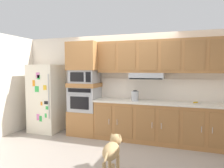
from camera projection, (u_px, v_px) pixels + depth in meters
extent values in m
plane|color=#9E9389|center=(111.00, 149.00, 4.23)|extent=(9.60, 9.60, 0.00)
cube|color=silver|center=(125.00, 85.00, 5.20)|extent=(6.20, 0.12, 2.50)
cube|color=silver|center=(3.00, 85.00, 5.04)|extent=(0.12, 7.10, 2.50)
cube|color=silver|center=(47.00, 98.00, 5.46)|extent=(0.76, 0.70, 1.76)
cylinder|color=silver|center=(49.00, 97.00, 5.00)|extent=(0.02, 0.02, 1.10)
cube|color=green|center=(46.00, 116.00, 5.08)|extent=(0.05, 0.01, 0.10)
cube|color=orange|center=(41.00, 104.00, 5.10)|extent=(0.05, 0.01, 0.09)
cube|color=pink|center=(38.00, 117.00, 5.16)|extent=(0.08, 0.01, 0.16)
cube|color=green|center=(38.00, 77.00, 5.07)|extent=(0.08, 0.01, 0.11)
cube|color=green|center=(41.00, 119.00, 5.14)|extent=(0.08, 0.01, 0.14)
cube|color=green|center=(47.00, 108.00, 5.06)|extent=(0.08, 0.01, 0.08)
cube|color=gold|center=(45.00, 88.00, 5.04)|extent=(0.09, 0.01, 0.12)
cube|color=orange|center=(34.00, 83.00, 5.13)|extent=(0.07, 0.01, 0.15)
cube|color=black|center=(46.00, 103.00, 5.05)|extent=(0.11, 0.01, 0.08)
cube|color=green|center=(37.00, 89.00, 5.11)|extent=(0.12, 0.01, 0.15)
cube|color=pink|center=(38.00, 75.00, 5.08)|extent=(0.10, 0.01, 0.14)
cube|color=#A8703D|center=(85.00, 122.00, 5.22)|extent=(0.74, 0.62, 0.60)
cube|color=#A8AAAF|center=(85.00, 99.00, 5.18)|extent=(0.70, 0.58, 0.60)
cube|color=black|center=(79.00, 103.00, 4.90)|extent=(0.49, 0.01, 0.30)
cube|color=black|center=(79.00, 90.00, 4.88)|extent=(0.59, 0.01, 0.09)
cylinder|color=#A8AAAF|center=(79.00, 95.00, 4.87)|extent=(0.56, 0.02, 0.02)
cube|color=#A8703D|center=(85.00, 85.00, 5.16)|extent=(0.74, 0.62, 0.10)
cube|color=#A8AAAF|center=(85.00, 77.00, 5.14)|extent=(0.64, 0.53, 0.32)
cube|color=black|center=(77.00, 77.00, 4.91)|extent=(0.35, 0.01, 0.22)
cube|color=black|center=(88.00, 77.00, 4.81)|extent=(0.13, 0.01, 0.24)
cube|color=#A8703D|center=(84.00, 56.00, 5.11)|extent=(0.74, 0.62, 0.68)
cube|color=#A8703D|center=(158.00, 123.00, 4.63)|extent=(2.91, 0.60, 0.88)
cube|color=#9A6738|center=(103.00, 121.00, 4.73)|extent=(0.41, 0.01, 0.70)
cylinder|color=#BCBCC1|center=(109.00, 122.00, 4.67)|extent=(0.01, 0.01, 0.12)
cube|color=#9A6738|center=(123.00, 123.00, 4.57)|extent=(0.41, 0.01, 0.70)
cylinder|color=#BCBCC1|center=(117.00, 122.00, 4.61)|extent=(0.01, 0.01, 0.12)
cube|color=#9A6738|center=(145.00, 124.00, 4.42)|extent=(0.41, 0.01, 0.70)
cylinder|color=#BCBCC1|center=(152.00, 125.00, 4.36)|extent=(0.01, 0.01, 0.12)
cube|color=#9A6738|center=(169.00, 126.00, 4.26)|extent=(0.41, 0.01, 0.70)
cylinder|color=#BCBCC1|center=(161.00, 126.00, 4.30)|extent=(0.01, 0.01, 0.12)
cube|color=#9A6738|center=(194.00, 129.00, 4.11)|extent=(0.41, 0.01, 0.70)
cylinder|color=#BCBCC1|center=(202.00, 129.00, 4.05)|extent=(0.01, 0.01, 0.12)
cube|color=#9A6738|center=(221.00, 131.00, 3.96)|extent=(0.41, 0.01, 0.70)
cylinder|color=#BCBCC1|center=(212.00, 130.00, 3.99)|extent=(0.01, 0.01, 0.12)
cube|color=silver|center=(159.00, 102.00, 4.60)|extent=(2.95, 0.64, 0.04)
cube|color=white|center=(160.00, 89.00, 4.85)|extent=(2.95, 0.02, 0.50)
cube|color=#A8703D|center=(160.00, 57.00, 4.65)|extent=(2.91, 0.34, 0.74)
cube|color=#A8AAAF|center=(147.00, 76.00, 4.70)|extent=(0.76, 0.48, 0.14)
cube|color=black|center=(146.00, 79.00, 4.50)|extent=(0.72, 0.04, 0.02)
cube|color=#9A6738|center=(107.00, 57.00, 4.87)|extent=(0.41, 0.01, 0.63)
cube|color=#9A6738|center=(127.00, 57.00, 4.72)|extent=(0.41, 0.01, 0.63)
cube|color=#9A6738|center=(148.00, 56.00, 4.56)|extent=(0.41, 0.01, 0.63)
cube|color=#9A6738|center=(171.00, 56.00, 4.41)|extent=(0.41, 0.01, 0.63)
cube|color=#9A6738|center=(195.00, 55.00, 4.25)|extent=(0.41, 0.01, 0.63)
cube|color=#9A6738|center=(221.00, 55.00, 4.10)|extent=(0.41, 0.01, 0.63)
cylinder|color=yellow|center=(196.00, 102.00, 4.40)|extent=(0.10, 0.08, 0.03)
cylinder|color=silver|center=(199.00, 103.00, 4.30)|extent=(0.11, 0.07, 0.01)
cylinder|color=#A8AAAF|center=(135.00, 96.00, 4.71)|extent=(0.17, 0.17, 0.22)
cylinder|color=black|center=(135.00, 91.00, 4.70)|extent=(0.10, 0.10, 0.02)
ellipsoid|color=tan|center=(111.00, 151.00, 3.09)|extent=(0.28, 0.47, 0.24)
sphere|color=tan|center=(116.00, 140.00, 3.39)|extent=(0.19, 0.19, 0.19)
ellipsoid|color=olive|center=(117.00, 139.00, 3.49)|extent=(0.08, 0.11, 0.07)
cone|color=tan|center=(112.00, 135.00, 3.39)|extent=(0.05, 0.05, 0.06)
cone|color=tan|center=(120.00, 135.00, 3.36)|extent=(0.05, 0.05, 0.06)
cylinder|color=tan|center=(106.00, 157.00, 2.81)|extent=(0.04, 0.14, 0.11)
cylinder|color=tan|center=(110.00, 163.00, 3.28)|extent=(0.05, 0.05, 0.29)
cylinder|color=tan|center=(118.00, 164.00, 3.25)|extent=(0.05, 0.05, 0.29)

